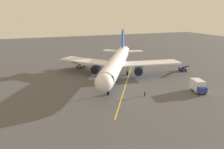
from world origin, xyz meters
TOP-DOWN VIEW (x-y plane):
  - ground_plane at (0.00, 0.00)m, footprint 220.00×220.00m
  - apron_lead_in_line at (1.51, 5.60)m, footprint 20.53×34.58m
  - airplane at (1.36, -0.64)m, footprint 30.75×36.41m
  - ground_crew_marshaller at (1.52, 14.80)m, footprint 0.36×0.46m
  - ground_crew_wing_walker at (3.58, -10.08)m, footprint 0.41×0.27m
  - box_truck_near_nose at (-10.64, 16.82)m, footprint 3.04×4.94m
  - belt_loader_portside at (-19.47, 0.24)m, footprint 2.10×4.72m
  - belt_loader_starboard_side at (7.52, -14.96)m, footprint 4.53×3.41m

SIDE VIEW (x-z plane):
  - ground_plane at x=0.00m, z-range 0.00..0.00m
  - apron_lead_in_line at x=1.51m, z-range 0.00..0.01m
  - belt_loader_portside at x=-19.47m, z-range -0.45..1.88m
  - belt_loader_starboard_side at x=7.52m, z-range -0.45..1.88m
  - ground_crew_marshaller at x=1.52m, z-range 0.03..1.74m
  - ground_crew_wing_walker at x=3.58m, z-range 0.03..1.74m
  - box_truck_near_nose at x=-10.64m, z-range 0.08..2.70m
  - airplane at x=1.36m, z-range -1.75..9.75m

